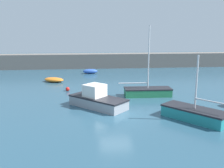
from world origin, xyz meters
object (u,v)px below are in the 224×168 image
object	(u,v)px
sailboat_short_mast	(194,114)
fishing_dinghy_green	(90,71)
open_tender_yellow	(54,80)
sailboat_tall_mast	(148,91)
mooring_buoy_red	(68,89)
cabin_cruiser_white	(97,99)

from	to	relation	value
sailboat_short_mast	fishing_dinghy_green	xyz separation A→B (m)	(-7.08, 21.42, -0.11)
fishing_dinghy_green	open_tender_yellow	distance (m)	7.67
fishing_dinghy_green	sailboat_tall_mast	size ratio (longest dim) A/B	0.32
sailboat_short_mast	sailboat_tall_mast	size ratio (longest dim) A/B	0.68
sailboat_short_mast	mooring_buoy_red	bearing A→B (deg)	5.20
sailboat_short_mast	open_tender_yellow	distance (m)	19.43
sailboat_short_mast	mooring_buoy_red	size ratio (longest dim) A/B	10.93
cabin_cruiser_white	fishing_dinghy_green	size ratio (longest dim) A/B	2.30
open_tender_yellow	fishing_dinghy_green	bearing A→B (deg)	78.92
open_tender_yellow	mooring_buoy_red	bearing A→B (deg)	-41.26
fishing_dinghy_green	sailboat_tall_mast	bearing A→B (deg)	111.15
sailboat_short_mast	open_tender_yellow	size ratio (longest dim) A/B	1.55
fishing_dinghy_green	sailboat_tall_mast	xyz separation A→B (m)	(5.41, -14.24, 0.10)
sailboat_short_mast	cabin_cruiser_white	xyz separation A→B (m)	(-6.85, 3.97, 0.19)
open_tender_yellow	mooring_buoy_red	world-z (taller)	open_tender_yellow
cabin_cruiser_white	fishing_dinghy_green	world-z (taller)	cabin_cruiser_white
sailboat_short_mast	cabin_cruiser_white	distance (m)	7.92
fishing_dinghy_green	mooring_buoy_red	distance (m)	11.60
cabin_cruiser_white	open_tender_yellow	size ratio (longest dim) A/B	1.66
cabin_cruiser_white	mooring_buoy_red	xyz separation A→B (m)	(-2.92, 6.16, -0.44)
fishing_dinghy_green	mooring_buoy_red	size ratio (longest dim) A/B	5.09
cabin_cruiser_white	fishing_dinghy_green	distance (m)	17.45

